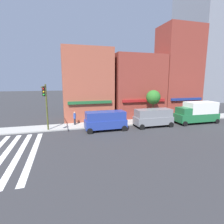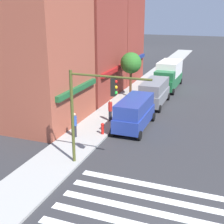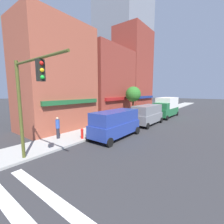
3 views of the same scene
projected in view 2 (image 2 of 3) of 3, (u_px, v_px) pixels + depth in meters
The scene contains 10 objects.
sidewalk_left at pixel (1, 207), 14.34m from camera, with size 120.00×3.00×0.15m.
storefront_row at pixel (93, 36), 31.25m from camera, with size 23.16×5.30×15.10m.
traffic_signal at pixel (90, 103), 17.01m from camera, with size 0.32×4.61×5.61m.
van_blue at pixel (135, 112), 23.62m from camera, with size 5.01×2.22×2.34m.
van_grey at pixel (154, 92), 29.40m from camera, with size 5.01×2.22×2.34m.
box_truck_green at pixel (168, 75), 35.49m from camera, with size 6.24×2.42×3.04m.
pedestrian_blue_shirt at pixel (75, 124), 21.74m from camera, with size 0.32×0.32×1.77m.
pedestrian_red_jacket at pixel (110, 110), 24.81m from camera, with size 0.32×0.32×1.77m.
fire_hydrant at pixel (102, 128), 22.37m from camera, with size 0.24×0.24×0.84m.
street_tree at pixel (131, 63), 30.90m from camera, with size 2.09×2.09×4.52m.
Camera 2 is at (-9.65, -1.55, 8.79)m, focal length 50.00 mm.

